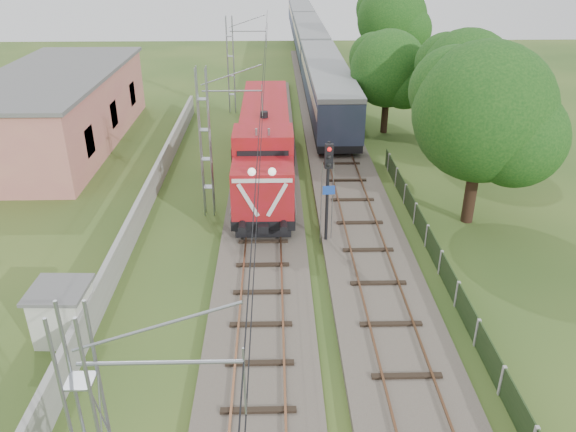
{
  "coord_description": "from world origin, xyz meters",
  "views": [
    {
      "loc": [
        0.6,
        -15.92,
        13.66
      ],
      "look_at": [
        1.18,
        7.13,
        2.2
      ],
      "focal_mm": 35.0,
      "sensor_mm": 36.0,
      "label": 1
    }
  ],
  "objects_px": {
    "locomotive": "(265,142)",
    "coach_rake": "(309,38)",
    "signal_post": "(328,177)",
    "relay_hut": "(63,312)"
  },
  "relations": [
    {
      "from": "locomotive",
      "to": "coach_rake",
      "type": "height_order",
      "value": "locomotive"
    },
    {
      "from": "signal_post",
      "to": "coach_rake",
      "type": "bearing_deg",
      "value": 87.67
    },
    {
      "from": "locomotive",
      "to": "relay_hut",
      "type": "relative_size",
      "value": 8.34
    },
    {
      "from": "locomotive",
      "to": "signal_post",
      "type": "bearing_deg",
      "value": -71.0
    },
    {
      "from": "locomotive",
      "to": "coach_rake",
      "type": "xyz_separation_m",
      "value": [
        5.0,
        38.07,
        0.3
      ]
    },
    {
      "from": "locomotive",
      "to": "signal_post",
      "type": "relative_size",
      "value": 3.37
    },
    {
      "from": "locomotive",
      "to": "relay_hut",
      "type": "height_order",
      "value": "locomotive"
    },
    {
      "from": "coach_rake",
      "to": "relay_hut",
      "type": "bearing_deg",
      "value": -102.98
    },
    {
      "from": "relay_hut",
      "to": "locomotive",
      "type": "bearing_deg",
      "value": 64.81
    },
    {
      "from": "signal_post",
      "to": "relay_hut",
      "type": "xyz_separation_m",
      "value": [
        -10.48,
        -6.78,
        -2.59
      ]
    }
  ]
}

